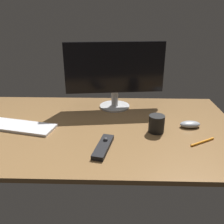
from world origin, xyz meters
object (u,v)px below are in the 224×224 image
object	(u,v)px
monitor	(115,71)
computer_mouse	(190,124)
keyboard	(15,126)
pen	(202,142)
media_remote	(103,146)
coffee_mug	(157,124)

from	to	relation	value
monitor	computer_mouse	world-z (taller)	monitor
keyboard	pen	size ratio (longest dim) A/B	3.00
monitor	pen	distance (cm)	60.95
media_remote	coffee_mug	xyz separation A→B (cm)	(24.22, 16.19, 3.11)
media_remote	pen	world-z (taller)	media_remote
monitor	keyboard	bearing A→B (deg)	-156.67
monitor	coffee_mug	size ratio (longest dim) A/B	6.76
keyboard	media_remote	world-z (taller)	media_remote
computer_mouse	media_remote	bearing A→B (deg)	-158.62
keyboard	coffee_mug	size ratio (longest dim) A/B	4.88
monitor	media_remote	bearing A→B (deg)	-101.29
pen	computer_mouse	bearing A→B (deg)	65.14
keyboard	computer_mouse	distance (cm)	86.94
coffee_mug	pen	xyz separation A→B (cm)	(18.91, -10.10, -3.67)
media_remote	coffee_mug	bearing A→B (deg)	-44.51
computer_mouse	pen	distance (cm)	15.51
coffee_mug	computer_mouse	bearing A→B (deg)	16.91
keyboard	coffee_mug	bearing A→B (deg)	10.46
monitor	keyboard	distance (cm)	60.44
keyboard	media_remote	xyz separation A→B (cm)	(45.23, -19.23, 0.41)
monitor	computer_mouse	distance (cm)	50.19
computer_mouse	keyboard	bearing A→B (deg)	175.59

